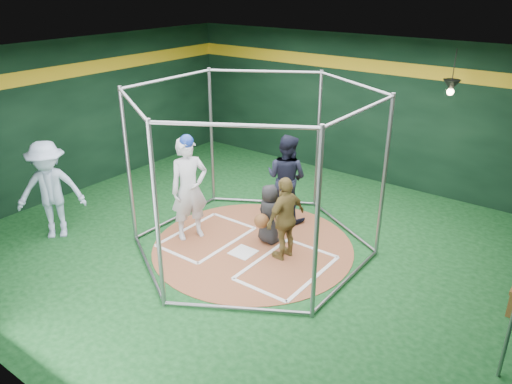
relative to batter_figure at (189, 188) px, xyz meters
The scene contains 12 objects.
room_shell 1.46m from the batter_figure, 18.47° to the left, with size 10.10×9.10×3.53m.
clay_disc 1.64m from the batter_figure, 18.13° to the left, with size 3.80×3.80×0.01m, color #975637.
home_plate 1.59m from the batter_figure, ahead, with size 0.43×0.43×0.01m, color white.
batter_box_left 1.07m from the batter_figure, 29.25° to the left, with size 1.17×1.77×0.01m.
batter_box_right 2.40m from the batter_figure, ahead, with size 1.17×1.77×0.01m.
batting_cage 1.36m from the batter_figure, 18.13° to the left, with size 4.05×4.67×3.00m.
pendant_lamp_near 5.52m from the batter_figure, 49.51° to the left, with size 0.34×0.34×0.90m.
batter_figure is the anchor object (origin of this frame).
visitor_leopard 1.97m from the batter_figure, 13.32° to the left, with size 0.91×0.38×1.55m, color #9E8644.
catcher_figure 1.59m from the batter_figure, 28.07° to the left, with size 0.64×0.63×1.17m.
umpire 2.05m from the batter_figure, 59.34° to the left, with size 0.89×0.70×1.84m, color black.
bystander_blue 2.67m from the batter_figure, 144.18° to the right, with size 1.26×0.72×1.95m, color #A5BCDA.
Camera 1 is at (5.01, -6.60, 4.75)m, focal length 35.00 mm.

